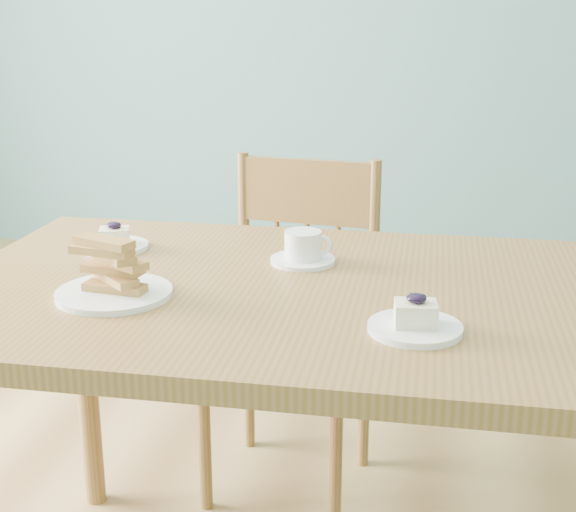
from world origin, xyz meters
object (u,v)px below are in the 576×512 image
at_px(cheesecake_plate_far, 115,242).
at_px(biscotti_plate, 113,277).
at_px(dining_table, 323,326).
at_px(coffee_cup, 303,249).
at_px(cheesecake_plate_near, 415,322).
at_px(dining_chair, 293,327).

bearing_deg(cheesecake_plate_far, biscotti_plate, -66.78).
bearing_deg(dining_table, coffee_cup, 112.93).
bearing_deg(biscotti_plate, cheesecake_plate_near, -5.73).
bearing_deg(biscotti_plate, dining_table, 18.45).
bearing_deg(dining_table, dining_chair, 105.69).
height_order(cheesecake_plate_far, coffee_cup, coffee_cup).
distance_m(dining_table, coffee_cup, 0.20).
xyz_separation_m(dining_chair, coffee_cup, (0.11, -0.43, 0.36)).
distance_m(dining_chair, biscotti_plate, 0.82).
xyz_separation_m(dining_table, dining_chair, (-0.18, 0.58, -0.25)).
relative_size(cheesecake_plate_near, biscotti_plate, 0.73).
height_order(coffee_cup, biscotti_plate, biscotti_plate).
bearing_deg(cheesecake_plate_near, biscotti_plate, 174.27).
bearing_deg(coffee_cup, biscotti_plate, -145.41).
relative_size(dining_chair, cheesecake_plate_far, 6.25).
distance_m(dining_chair, cheesecake_plate_near, 0.91).
xyz_separation_m(dining_table, cheesecake_plate_near, (0.19, -0.18, 0.10)).
relative_size(cheesecake_plate_near, cheesecake_plate_far, 1.07).
bearing_deg(cheesecake_plate_far, dining_table, -17.97).
distance_m(cheesecake_plate_far, biscotti_plate, 0.32).
bearing_deg(biscotti_plate, dining_chair, 74.02).
bearing_deg(coffee_cup, dining_table, -72.84).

